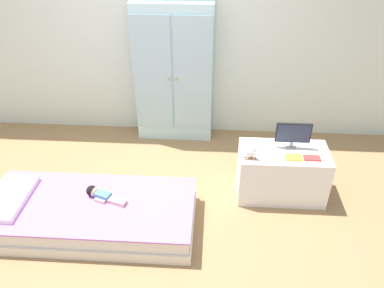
# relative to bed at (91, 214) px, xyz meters

# --- Properties ---
(ground_plane) EXTENTS (10.00, 10.00, 0.02)m
(ground_plane) POSITION_rel_bed_xyz_m (0.42, 0.16, -0.13)
(ground_plane) COLOR #99754C
(back_wall) EXTENTS (6.40, 0.05, 2.70)m
(back_wall) POSITION_rel_bed_xyz_m (0.42, 1.73, 1.23)
(back_wall) COLOR silver
(back_wall) RESTS_ON ground_plane
(bed) EXTENTS (1.82, 0.82, 0.25)m
(bed) POSITION_rel_bed_xyz_m (0.00, 0.00, 0.00)
(bed) COLOR silver
(bed) RESTS_ON ground_plane
(pillow) EXTENTS (0.32, 0.59, 0.05)m
(pillow) POSITION_rel_bed_xyz_m (-0.71, -0.00, 0.15)
(pillow) COLOR white
(pillow) RESTS_ON bed
(doll) EXTENTS (0.38, 0.20, 0.10)m
(doll) POSITION_rel_bed_xyz_m (0.07, 0.08, 0.16)
(doll) COLOR #4C84C6
(doll) RESTS_ON bed
(wardrobe) EXTENTS (0.87, 0.29, 1.59)m
(wardrobe) POSITION_rel_bed_xyz_m (0.59, 1.56, 0.67)
(wardrobe) COLOR silver
(wardrobe) RESTS_ON ground_plane
(tv_stand) EXTENTS (0.83, 0.45, 0.50)m
(tv_stand) POSITION_rel_bed_xyz_m (1.72, 0.54, 0.13)
(tv_stand) COLOR white
(tv_stand) RESTS_ON ground_plane
(tv_monitor) EXTENTS (0.32, 0.10, 0.26)m
(tv_monitor) POSITION_rel_bed_xyz_m (1.79, 0.61, 0.53)
(tv_monitor) COLOR #99999E
(tv_monitor) RESTS_ON tv_stand
(rocking_horse_toy) EXTENTS (0.11, 0.04, 0.13)m
(rocking_horse_toy) POSITION_rel_bed_xyz_m (1.41, 0.40, 0.44)
(rocking_horse_toy) COLOR #8E6642
(rocking_horse_toy) RESTS_ON tv_stand
(book_yellow) EXTENTS (0.15, 0.10, 0.02)m
(book_yellow) POSITION_rel_bed_xyz_m (1.79, 0.44, 0.39)
(book_yellow) COLOR gold
(book_yellow) RESTS_ON tv_stand
(book_red) EXTENTS (0.15, 0.08, 0.02)m
(book_red) POSITION_rel_bed_xyz_m (1.95, 0.44, 0.39)
(book_red) COLOR #CC3838
(book_red) RESTS_ON tv_stand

